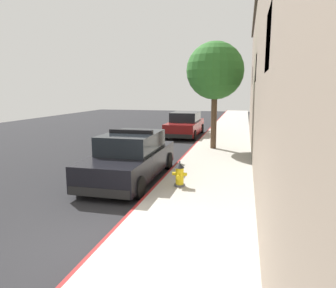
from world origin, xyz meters
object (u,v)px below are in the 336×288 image
parked_car_silver_ahead (185,125)px  police_cruiser (131,158)px  fire_hydrant (180,175)px  street_tree (215,71)px

parked_car_silver_ahead → police_cruiser: bearing=-89.2°
parked_car_silver_ahead → fire_hydrant: size_ratio=6.37×
fire_hydrant → police_cruiser: bearing=156.1°
police_cruiser → parked_car_silver_ahead: police_cruiser is taller
fire_hydrant → parked_car_silver_ahead: bearing=99.9°
parked_car_silver_ahead → street_tree: 6.16m
street_tree → fire_hydrant: bearing=-93.0°
police_cruiser → fire_hydrant: bearing=-23.9°
parked_car_silver_ahead → fire_hydrant: 11.42m
police_cruiser → parked_car_silver_ahead: size_ratio=1.00×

